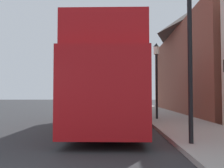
{
  "coord_description": "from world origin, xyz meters",
  "views": [
    {
      "loc": [
        3.11,
        -3.25,
        1.47
      ],
      "look_at": [
        2.86,
        7.45,
        1.95
      ],
      "focal_mm": 42.0,
      "sensor_mm": 36.0,
      "label": 1
    }
  ],
  "objects_px": {
    "tour_bus": "(110,88)",
    "lamp_post_nearest": "(189,18)",
    "lamp_post_second": "(157,66)",
    "parked_car_ahead_of_bus": "(125,106)",
    "lamp_post_third": "(142,71)"
  },
  "relations": [
    {
      "from": "lamp_post_nearest",
      "to": "lamp_post_second",
      "type": "bearing_deg",
      "value": 88.44
    },
    {
      "from": "lamp_post_second",
      "to": "lamp_post_third",
      "type": "relative_size",
      "value": 0.85
    },
    {
      "from": "parked_car_ahead_of_bus",
      "to": "lamp_post_nearest",
      "type": "relative_size",
      "value": 0.82
    },
    {
      "from": "tour_bus",
      "to": "lamp_post_third",
      "type": "xyz_separation_m",
      "value": [
        2.54,
        10.61,
        1.86
      ]
    },
    {
      "from": "lamp_post_second",
      "to": "lamp_post_third",
      "type": "height_order",
      "value": "lamp_post_third"
    },
    {
      "from": "parked_car_ahead_of_bus",
      "to": "lamp_post_second",
      "type": "relative_size",
      "value": 0.96
    },
    {
      "from": "tour_bus",
      "to": "lamp_post_nearest",
      "type": "xyz_separation_m",
      "value": [
        2.45,
        -5.14,
        1.87
      ]
    },
    {
      "from": "tour_bus",
      "to": "lamp_post_second",
      "type": "distance_m",
      "value": 4.06
    },
    {
      "from": "lamp_post_nearest",
      "to": "lamp_post_second",
      "type": "xyz_separation_m",
      "value": [
        0.21,
        7.87,
        -0.48
      ]
    },
    {
      "from": "lamp_post_third",
      "to": "tour_bus",
      "type": "bearing_deg",
      "value": -103.46
    },
    {
      "from": "tour_bus",
      "to": "lamp_post_nearest",
      "type": "distance_m",
      "value": 5.99
    },
    {
      "from": "parked_car_ahead_of_bus",
      "to": "lamp_post_second",
      "type": "distance_m",
      "value": 6.34
    },
    {
      "from": "lamp_post_second",
      "to": "lamp_post_third",
      "type": "distance_m",
      "value": 7.89
    },
    {
      "from": "tour_bus",
      "to": "lamp_post_third",
      "type": "bearing_deg",
      "value": 76.65
    },
    {
      "from": "parked_car_ahead_of_bus",
      "to": "lamp_post_third",
      "type": "distance_m",
      "value": 4.12
    }
  ]
}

